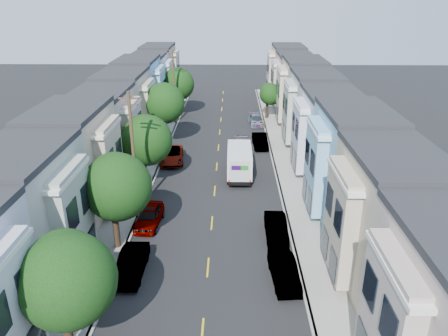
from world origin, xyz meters
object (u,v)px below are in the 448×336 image
at_px(tree_far_r, 270,94).
at_px(parked_left_b, 132,264).
at_px(tree_a, 66,281).
at_px(fedex_truck, 239,160).
at_px(tree_d, 163,103).
at_px(utility_pole_near, 133,153).
at_px(parked_right_c, 260,141).
at_px(parked_right_d, 256,120).
at_px(utility_pole_far, 174,87).
at_px(parked_left_c, 149,216).
at_px(parked_right_b, 276,228).
at_px(tree_b, 116,187).
at_px(tree_e, 177,84).
at_px(parked_right_a, 284,272).
at_px(lead_sedan, 240,147).
at_px(parked_left_d, 172,155).
at_px(tree_c, 146,140).

bearing_deg(tree_far_r, parked_left_b, -107.53).
relative_size(tree_a, fedex_truck, 1.11).
height_order(tree_d, tree_far_r, tree_d).
relative_size(tree_d, fedex_truck, 1.23).
bearing_deg(tree_a, utility_pole_near, 89.99).
bearing_deg(tree_d, parked_right_c, -0.34).
bearing_deg(parked_right_d, utility_pole_near, -119.07).
distance_m(tree_a, utility_pole_far, 41.54).
height_order(tree_d, parked_left_c, tree_d).
relative_size(tree_d, parked_right_b, 1.73).
bearing_deg(parked_left_c, tree_a, -92.28).
distance_m(tree_b, tree_far_r, 36.75).
distance_m(tree_b, tree_e, 35.57).
distance_m(tree_b, fedex_truck, 16.17).
height_order(tree_d, parked_right_b, tree_d).
bearing_deg(tree_e, parked_right_a, -74.08).
distance_m(fedex_truck, parked_left_b, 17.93).
xyz_separation_m(fedex_truck, lead_sedan, (0.14, 6.58, -0.96)).
height_order(utility_pole_far, lead_sedan, utility_pole_far).
distance_m(utility_pole_near, parked_left_d, 12.24).
relative_size(utility_pole_far, parked_left_d, 1.87).
relative_size(tree_b, tree_e, 1.02).
height_order(tree_d, parked_right_d, tree_d).
height_order(tree_c, tree_e, tree_e).
relative_size(tree_e, parked_right_a, 1.65).
height_order(tree_d, parked_left_b, tree_d).
height_order(tree_d, utility_pole_far, utility_pole_far).
height_order(tree_d, parked_right_c, tree_d).
bearing_deg(tree_c, parked_right_c, 45.21).
distance_m(tree_c, parked_right_b, 14.88).
bearing_deg(utility_pole_far, parked_right_c, -40.73).
relative_size(tree_a, parked_left_c, 1.47).
height_order(tree_far_r, utility_pole_near, utility_pole_near).
height_order(tree_e, parked_left_d, tree_e).
xyz_separation_m(tree_a, fedex_truck, (8.62, 23.14, -2.81)).
xyz_separation_m(parked_left_c, parked_right_b, (9.80, -1.61, -0.02)).
distance_m(utility_pole_near, parked_left_c, 5.18).
bearing_deg(parked_right_a, parked_right_d, 85.34).
xyz_separation_m(tree_e, parked_right_d, (11.20, -4.32, -4.04)).
bearing_deg(parked_right_b, tree_b, -171.19).
relative_size(parked_left_b, parked_right_a, 1.04).
relative_size(parked_left_b, parked_right_c, 0.99).
distance_m(tree_b, parked_right_c, 25.07).
xyz_separation_m(tree_c, tree_far_r, (13.20, 23.50, -0.96)).
bearing_deg(tree_d, tree_far_r, 42.63).
xyz_separation_m(parked_right_b, parked_right_c, (0.00, 20.32, 0.02)).
xyz_separation_m(tree_b, tree_e, (0.00, 35.57, -0.11)).
relative_size(tree_a, tree_b, 0.95).
bearing_deg(utility_pole_near, utility_pole_far, 90.00).
relative_size(utility_pole_near, fedex_truck, 1.62).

